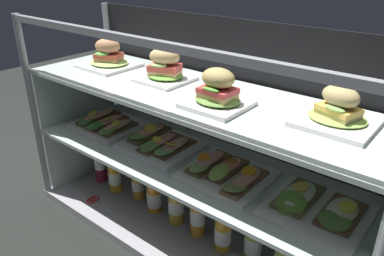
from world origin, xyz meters
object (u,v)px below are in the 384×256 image
(juice_bottle_back_center, at_px, (284,256))
(juice_bottle_front_left_end, at_px, (115,175))
(plated_roll_sandwich_right_of_center, at_px, (109,58))
(juice_bottle_back_right, at_px, (100,162))
(plated_roll_sandwich_center, at_px, (165,69))
(juice_bottle_front_fourth, at_px, (254,239))
(open_sandwich_tray_mid_left, at_px, (317,208))
(juice_bottle_front_middle, at_px, (138,182))
(open_sandwich_tray_far_left, at_px, (160,143))
(juice_bottle_front_second, at_px, (198,215))
(juice_bottle_back_left, at_px, (176,203))
(plated_roll_sandwich_near_right_corner, at_px, (218,93))
(juice_bottle_near_post, at_px, (154,194))
(plated_roll_sandwich_near_left_corner, at_px, (338,112))
(open_sandwich_tray_left_of_center, at_px, (107,123))
(juice_bottle_tucked_behind, at_px, (223,231))
(open_sandwich_tray_center, at_px, (226,173))
(kitchen_scissors, at_px, (95,201))

(juice_bottle_back_center, bearing_deg, juice_bottle_front_left_end, -178.80)
(plated_roll_sandwich_right_of_center, relative_size, juice_bottle_back_right, 0.88)
(plated_roll_sandwich_center, xyz_separation_m, juice_bottle_front_fourth, (0.43, -0.02, -0.56))
(open_sandwich_tray_mid_left, height_order, juice_bottle_front_middle, open_sandwich_tray_mid_left)
(open_sandwich_tray_far_left, relative_size, juice_bottle_front_second, 1.39)
(plated_roll_sandwich_right_of_center, distance_m, juice_bottle_front_second, 0.74)
(juice_bottle_back_right, height_order, juice_bottle_back_left, juice_bottle_back_right)
(open_sandwich_tray_far_left, bearing_deg, juice_bottle_back_right, -179.01)
(plated_roll_sandwich_right_of_center, height_order, juice_bottle_back_right, plated_roll_sandwich_right_of_center)
(plated_roll_sandwich_near_right_corner, height_order, juice_bottle_front_middle, plated_roll_sandwich_near_right_corner)
(juice_bottle_near_post, bearing_deg, open_sandwich_tray_mid_left, 0.30)
(open_sandwich_tray_mid_left, xyz_separation_m, juice_bottle_front_left_end, (-0.94, -0.01, -0.25))
(open_sandwich_tray_far_left, height_order, juice_bottle_near_post, open_sandwich_tray_far_left)
(plated_roll_sandwich_near_left_corner, distance_m, open_sandwich_tray_left_of_center, 1.02)
(plated_roll_sandwich_near_left_corner, distance_m, juice_bottle_front_left_end, 1.09)
(plated_roll_sandwich_center, height_order, plated_roll_sandwich_near_right_corner, same)
(juice_bottle_front_left_end, bearing_deg, juice_bottle_front_second, 0.57)
(plated_roll_sandwich_near_right_corner, height_order, open_sandwich_tray_far_left, plated_roll_sandwich_near_right_corner)
(plated_roll_sandwich_near_left_corner, bearing_deg, juice_bottle_back_right, -177.49)
(open_sandwich_tray_far_left, xyz_separation_m, juice_bottle_front_middle, (-0.16, 0.01, -0.26))
(open_sandwich_tray_far_left, xyz_separation_m, juice_bottle_tucked_behind, (0.33, -0.02, -0.25))
(juice_bottle_front_middle, bearing_deg, juice_bottle_front_left_end, -167.45)
(juice_bottle_tucked_behind, bearing_deg, plated_roll_sandwich_near_right_corner, -108.43)
(open_sandwich_tray_left_of_center, bearing_deg, juice_bottle_back_center, 0.53)
(juice_bottle_front_second, bearing_deg, plated_roll_sandwich_center, 168.02)
(juice_bottle_front_middle, bearing_deg, open_sandwich_tray_mid_left, -1.23)
(juice_bottle_front_left_end, bearing_deg, open_sandwich_tray_far_left, 3.54)
(plated_roll_sandwich_right_of_center, relative_size, open_sandwich_tray_far_left, 0.72)
(plated_roll_sandwich_near_right_corner, bearing_deg, juice_bottle_front_fourth, 29.65)
(plated_roll_sandwich_center, bearing_deg, juice_bottle_front_left_end, -171.29)
(open_sandwich_tray_left_of_center, xyz_separation_m, open_sandwich_tray_mid_left, (0.98, 0.00, -0.00))
(juice_bottle_back_center, bearing_deg, plated_roll_sandwich_center, 177.14)
(plated_roll_sandwich_near_left_corner, distance_m, open_sandwich_tray_center, 0.44)
(juice_bottle_near_post, bearing_deg, juice_bottle_back_center, 1.04)
(juice_bottle_front_second, bearing_deg, open_sandwich_tray_mid_left, 0.73)
(juice_bottle_tucked_behind, bearing_deg, kitchen_scissors, -168.89)
(juice_bottle_front_second, relative_size, juice_bottle_tucked_behind, 0.98)
(plated_roll_sandwich_right_of_center, distance_m, open_sandwich_tray_mid_left, 1.00)
(open_sandwich_tray_center, xyz_separation_m, juice_bottle_back_center, (0.24, 0.02, -0.25))
(juice_bottle_back_left, height_order, juice_bottle_front_fourth, juice_bottle_back_left)
(juice_bottle_back_right, bearing_deg, open_sandwich_tray_far_left, 0.99)
(plated_roll_sandwich_center, height_order, juice_bottle_back_center, plated_roll_sandwich_center)
(juice_bottle_near_post, bearing_deg, kitchen_scissors, -152.52)
(plated_roll_sandwich_right_of_center, bearing_deg, juice_bottle_back_right, -165.76)
(plated_roll_sandwich_near_left_corner, relative_size, juice_bottle_front_left_end, 1.01)
(open_sandwich_tray_far_left, bearing_deg, juice_bottle_front_second, -3.66)
(open_sandwich_tray_far_left, distance_m, juice_bottle_front_middle, 0.30)
(open_sandwich_tray_center, distance_m, kitchen_scissors, 0.71)
(open_sandwich_tray_left_of_center, height_order, juice_bottle_back_left, open_sandwich_tray_left_of_center)
(plated_roll_sandwich_right_of_center, height_order, kitchen_scissors, plated_roll_sandwich_right_of_center)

